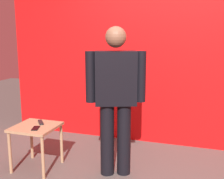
{
  "coord_description": "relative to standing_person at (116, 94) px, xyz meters",
  "views": [
    {
      "loc": [
        0.63,
        -2.51,
        1.56
      ],
      "look_at": [
        -0.36,
        0.55,
        0.93
      ],
      "focal_mm": 45.22,
      "sensor_mm": 36.0,
      "label": 1
    }
  ],
  "objects": [
    {
      "name": "tv_remote",
      "position": [
        -0.92,
        -0.05,
        -0.39
      ],
      "size": [
        0.14,
        0.16,
        0.02
      ],
      "primitive_type": "cube",
      "rotation": [
        0.0,
        0.0,
        0.7
      ],
      "color": "black",
      "rests_on": "side_table"
    },
    {
      "name": "cell_phone",
      "position": [
        -0.87,
        -0.24,
        -0.4
      ],
      "size": [
        0.11,
        0.16,
        0.01
      ],
      "primitive_type": "cube",
      "rotation": [
        0.0,
        0.0,
        0.33
      ],
      "color": "black",
      "rests_on": "side_table"
    },
    {
      "name": "standing_person",
      "position": [
        0.0,
        0.0,
        0.0
      ],
      "size": [
        0.64,
        0.36,
        1.65
      ],
      "color": "black",
      "rests_on": "ground_plane"
    },
    {
      "name": "back_wall_red",
      "position": [
        0.25,
        1.13,
        0.41
      ],
      "size": [
        4.53,
        0.12,
        2.67
      ],
      "primitive_type": "cube",
      "color": "red",
      "rests_on": "ground_plane"
    },
    {
      "name": "side_table",
      "position": [
        -0.93,
        -0.16,
        -0.49
      ],
      "size": [
        0.49,
        0.49,
        0.52
      ],
      "color": "tan",
      "rests_on": "ground_plane"
    }
  ]
}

